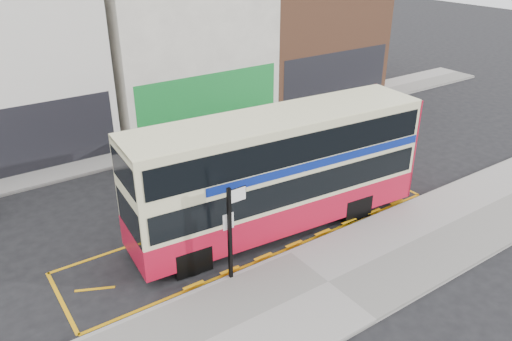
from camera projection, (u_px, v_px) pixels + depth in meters
ground at (283, 250)px, 17.10m from camera, size 120.00×120.00×0.00m
pavement at (328, 283)px, 15.36m from camera, size 40.00×4.00×0.15m
kerb at (290, 253)px, 16.79m from camera, size 40.00×0.15×0.15m
far_pavement at (151, 145)px, 25.23m from camera, size 50.00×3.00×0.15m
road_markings at (257, 229)px, 18.28m from camera, size 14.00×3.40×0.01m
terrace_green_shop at (172, 25)px, 27.78m from camera, size 9.00×8.01×11.30m
terrace_right at (298, 20)px, 32.58m from camera, size 9.00×8.01×10.30m
double_decker_bus at (279, 170)px, 17.52m from camera, size 10.98×3.33×4.32m
bus_stop_post at (231, 225)px, 14.77m from camera, size 0.78×0.13×3.12m
car_grey at (175, 149)px, 23.26m from camera, size 4.23×2.20×1.33m
car_white at (291, 121)px, 26.44m from camera, size 5.35×3.37×1.44m
street_tree_right at (208, 57)px, 26.69m from camera, size 2.54×2.54×5.48m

